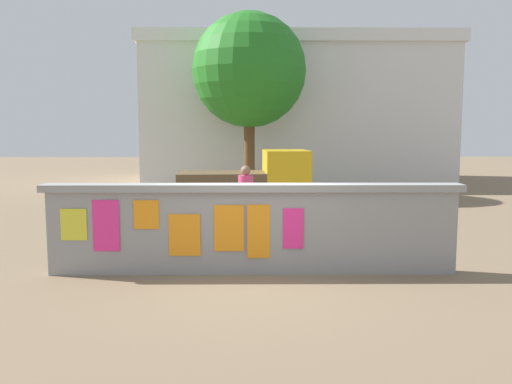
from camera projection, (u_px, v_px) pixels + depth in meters
name	position (u px, v px, depth m)	size (l,w,h in m)	color
ground	(252.00, 206.00, 17.07)	(60.00, 60.00, 0.00)	#7A664C
poster_wall	(252.00, 228.00, 9.03)	(7.03, 0.42, 1.52)	gray
auto_rickshaw_truck	(251.00, 185.00, 14.89)	(3.69, 1.74, 1.85)	black
motorcycle	(124.00, 229.00, 10.60)	(1.90, 0.56, 0.87)	black
bicycle_near	(275.00, 236.00, 10.48)	(1.67, 0.55, 0.95)	black
person_walking	(246.00, 194.00, 12.11)	(0.37, 0.37, 1.62)	purple
tree_roadside	(249.00, 71.00, 19.58)	(4.18, 4.18, 6.66)	brown
building_background	(294.00, 112.00, 24.91)	(13.32, 7.21, 6.39)	silver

